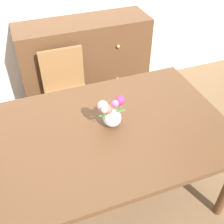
{
  "coord_description": "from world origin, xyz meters",
  "views": [
    {
      "loc": [
        -0.42,
        -1.34,
        2.12
      ],
      "look_at": [
        0.09,
        0.03,
        0.88
      ],
      "focal_mm": 44.65,
      "sensor_mm": 36.0,
      "label": 1
    }
  ],
  "objects": [
    {
      "name": "ground_plane",
      "position": [
        0.0,
        0.0,
        0.0
      ],
      "size": [
        12.0,
        12.0,
        0.0
      ],
      "primitive_type": "plane",
      "color": "brown"
    },
    {
      "name": "dining_table",
      "position": [
        0.0,
        0.0,
        0.68
      ],
      "size": [
        1.8,
        1.15,
        0.76
      ],
      "color": "brown",
      "rests_on": "ground_plane"
    },
    {
      "name": "chair_far",
      "position": [
        -0.06,
        0.92,
        0.52
      ],
      "size": [
        0.42,
        0.42,
        0.9
      ],
      "rotation": [
        0.0,
        0.0,
        3.14
      ],
      "color": "olive",
      "rests_on": "ground_plane"
    },
    {
      "name": "dresser",
      "position": [
        0.25,
        1.33,
        0.5
      ],
      "size": [
        1.4,
        0.47,
        1.0
      ],
      "color": "brown",
      "rests_on": "ground_plane"
    },
    {
      "name": "flower_vase",
      "position": [
        0.08,
        0.03,
        0.87
      ],
      "size": [
        0.2,
        0.16,
        0.23
      ],
      "color": "silver",
      "rests_on": "dining_table"
    }
  ]
}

